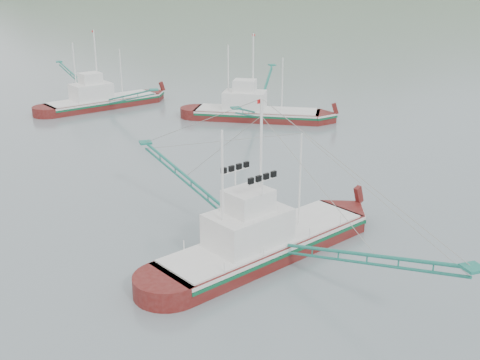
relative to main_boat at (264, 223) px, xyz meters
name	(u,v)px	position (x,y,z in m)	size (l,w,h in m)	color
ground	(274,265)	(0.09, -1.34, -2.09)	(1200.00, 1200.00, 0.00)	slate
main_boat	(264,223)	(0.00, 0.00, 0.00)	(14.44, 24.40, 10.31)	#52100D
bg_boat_right	(256,101)	(11.27, 31.49, 0.04)	(16.29, 23.32, 10.19)	#52100D
bg_boat_far	(101,92)	(-4.31, 43.27, -0.14)	(14.04, 23.85, 9.98)	#52100D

